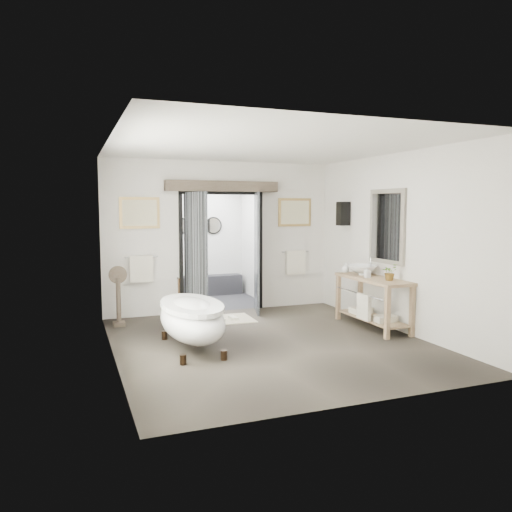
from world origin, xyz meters
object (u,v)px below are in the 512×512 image
object	(u,v)px
clawfoot_tub	(192,318)
rug	(219,320)
vanity	(372,298)
basin	(362,270)

from	to	relation	value
clawfoot_tub	rug	size ratio (longest dim) A/B	1.56
vanity	clawfoot_tub	bearing A→B (deg)	-176.64
clawfoot_tub	rug	world-z (taller)	clawfoot_tub
vanity	rug	distance (m)	2.71
vanity	rug	size ratio (longest dim) A/B	1.33
vanity	rug	xyz separation A→B (m)	(-2.24, 1.44, -0.50)
clawfoot_tub	basin	world-z (taller)	basin
vanity	basin	distance (m)	0.55
clawfoot_tub	basin	size ratio (longest dim) A/B	3.68
clawfoot_tub	vanity	distance (m)	3.13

